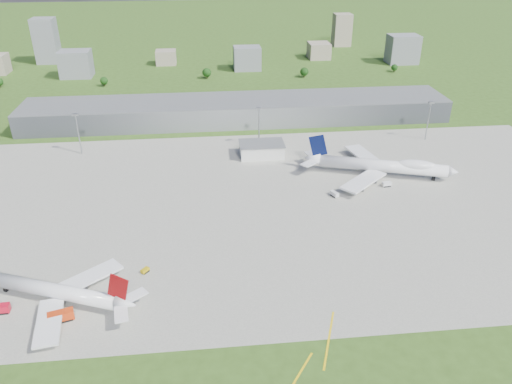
{
  "coord_description": "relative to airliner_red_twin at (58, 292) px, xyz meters",
  "views": [
    {
      "loc": [
        -22.77,
        -177.43,
        123.36
      ],
      "look_at": [
        -0.16,
        36.7,
        9.0
      ],
      "focal_mm": 35.0,
      "sensor_mm": 36.0,
      "label": 1
    }
  ],
  "objects": [
    {
      "name": "van_white_near",
      "position": [
        121.62,
        70.39,
        -3.53
      ],
      "size": [
        4.14,
        5.52,
        2.58
      ],
      "rotation": [
        0.0,
        0.0,
        2.0
      ],
      "color": "silver",
      "rests_on": "ground"
    },
    {
      "name": "van_white_far",
      "position": [
        152.43,
        78.52,
        -3.55
      ],
      "size": [
        5.17,
        2.96,
        2.53
      ],
      "rotation": [
        0.0,
        0.0,
        0.14
      ],
      "color": "silver",
      "rests_on": "ground"
    },
    {
      "name": "tug_yellow",
      "position": [
        29.91,
        15.13,
        -3.92
      ],
      "size": [
        3.74,
        3.88,
        1.72
      ],
      "rotation": [
        0.0,
        0.0,
        0.85
      ],
      "color": "#BD9C0B",
      "rests_on": "ground"
    },
    {
      "name": "ops_building",
      "position": [
        90.15,
        125.96,
        -0.83
      ],
      "size": [
        26.0,
        16.0,
        8.0
      ],
      "primitive_type": "cube",
      "color": "silver",
      "rests_on": "ground"
    },
    {
      "name": "terminal",
      "position": [
        80.15,
        190.96,
        2.67
      ],
      "size": [
        300.0,
        42.0,
        15.0
      ],
      "primitive_type": "cube",
      "color": "slate",
      "rests_on": "ground"
    },
    {
      "name": "fire_truck",
      "position": [
        2.96,
        -10.14,
        -2.9
      ],
      "size": [
        9.38,
        5.62,
        3.87
      ],
      "rotation": [
        0.0,
        0.0,
        0.28
      ],
      "color": "red",
      "rests_on": "ground"
    },
    {
      "name": "ground",
      "position": [
        80.15,
        175.96,
        -4.83
      ],
      "size": [
        1400.0,
        1400.0,
        0.0
      ],
      "primitive_type": "plane",
      "color": "#315019",
      "rests_on": "ground"
    },
    {
      "name": "tree_c",
      "position": [
        60.15,
        305.96,
        1.01
      ],
      "size": [
        8.1,
        8.1,
        9.9
      ],
      "color": "#382314",
      "rests_on": "ground"
    },
    {
      "name": "bldg_e",
      "position": [
        260.15,
        345.96,
        9.17
      ],
      "size": [
        30.0,
        22.0,
        28.0
      ],
      "primitive_type": "cube",
      "color": "slate",
      "rests_on": "ground"
    },
    {
      "name": "crash_tender",
      "position": [
        -19.88,
        -3.66,
        -3.11
      ],
      "size": [
        6.82,
        3.45,
        3.43
      ],
      "rotation": [
        0.0,
        0.0,
        0.08
      ],
      "color": "red",
      "rests_on": "ground"
    },
    {
      "name": "bldg_ce",
      "position": [
        180.15,
        375.96,
        3.17
      ],
      "size": [
        22.0,
        24.0,
        16.0
      ],
      "primitive_type": "cube",
      "color": "gray",
      "rests_on": "ground"
    },
    {
      "name": "bldg_tall_e",
      "position": [
        220.15,
        435.96,
        13.17
      ],
      "size": [
        20.0,
        18.0,
        36.0
      ],
      "primitive_type": "cube",
      "color": "gray",
      "rests_on": "ground"
    },
    {
      "name": "bldg_tall_w",
      "position": [
        -99.85,
        385.96,
        17.17
      ],
      "size": [
        22.0,
        20.0,
        44.0
      ],
      "primitive_type": "cube",
      "color": "slate",
      "rests_on": "ground"
    },
    {
      "name": "bldg_cw",
      "position": [
        20.15,
        365.96,
        2.17
      ],
      "size": [
        20.0,
        18.0,
        14.0
      ],
      "primitive_type": "cube",
      "color": "gray",
      "rests_on": "ground"
    },
    {
      "name": "airliner_red_twin",
      "position": [
        0.0,
        0.0,
        0.0
      ],
      "size": [
        63.27,
        47.89,
        18.12
      ],
      "rotation": [
        0.0,
        0.0,
        2.77
      ],
      "color": "white",
      "rests_on": "ground"
    },
    {
      "name": "tree_w",
      "position": [
        -29.85,
        290.96,
        0.03
      ],
      "size": [
        6.75,
        6.75,
        8.25
      ],
      "color": "#382314",
      "rests_on": "ground"
    },
    {
      "name": "bldg_w",
      "position": [
        -59.85,
        325.96,
        7.17
      ],
      "size": [
        28.0,
        22.0,
        24.0
      ],
      "primitive_type": "cube",
      "color": "slate",
      "rests_on": "ground"
    },
    {
      "name": "bldg_c",
      "position": [
        100.15,
        335.96,
        6.17
      ],
      "size": [
        26.0,
        20.0,
        22.0
      ],
      "primitive_type": "cube",
      "color": "slate",
      "rests_on": "ground"
    },
    {
      "name": "mast_east",
      "position": [
        200.15,
        140.96,
        12.88
      ],
      "size": [
        3.5,
        2.0,
        25.9
      ],
      "color": "gray",
      "rests_on": "ground"
    },
    {
      "name": "tree_far_e",
      "position": [
        240.15,
        310.96,
        -0.29
      ],
      "size": [
        6.3,
        6.3,
        7.7
      ],
      "color": "#382314",
      "rests_on": "ground"
    },
    {
      "name": "tree_e",
      "position": [
        150.15,
        300.96,
        0.69
      ],
      "size": [
        7.65,
        7.65,
        9.35
      ],
      "color": "#382314",
      "rests_on": "ground"
    },
    {
      "name": "mast_center",
      "position": [
        90.15,
        140.96,
        12.88
      ],
      "size": [
        3.5,
        2.0,
        25.9
      ],
      "color": "gray",
      "rests_on": "ground"
    },
    {
      "name": "airliner_blue_quad",
      "position": [
        153.88,
        91.45,
        1.28
      ],
      "size": [
        81.96,
        62.83,
        21.97
      ],
      "rotation": [
        0.0,
        0.0,
        -0.31
      ],
      "color": "white",
      "rests_on": "ground"
    },
    {
      "name": "mast_west",
      "position": [
        -19.85,
        140.96,
        12.88
      ],
      "size": [
        3.5,
        2.0,
        25.9
      ],
      "color": "gray",
      "rests_on": "ground"
    },
    {
      "name": "apron",
      "position": [
        90.15,
        65.96,
        -4.79
      ],
      "size": [
        360.0,
        190.0,
        0.08
      ],
      "primitive_type": "cube",
      "color": "gray",
      "rests_on": "ground"
    }
  ]
}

